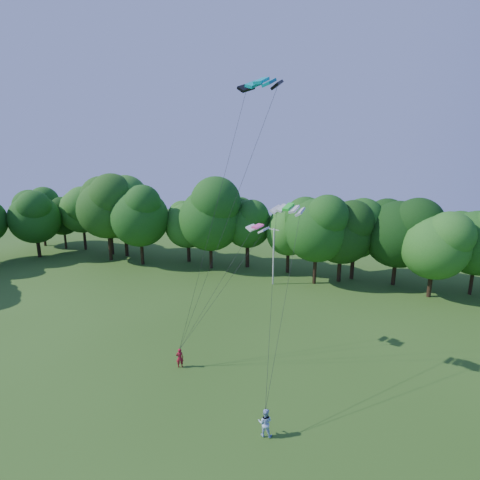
% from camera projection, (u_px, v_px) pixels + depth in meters
% --- Properties ---
extents(utility_pole, '(1.39, 0.64, 7.34)m').
position_uv_depth(utility_pole, '(273.00, 256.00, 47.04)').
color(utility_pole, silver).
rests_on(utility_pole, ground).
extents(kite_flyer_left, '(0.71, 0.63, 1.63)m').
position_uv_depth(kite_flyer_left, '(180.00, 358.00, 29.62)').
color(kite_flyer_left, maroon).
rests_on(kite_flyer_left, ground).
extents(kite_flyer_right, '(0.96, 0.79, 1.82)m').
position_uv_depth(kite_flyer_right, '(265.00, 422.00, 22.52)').
color(kite_flyer_right, '#ADCBF0').
rests_on(kite_flyer_right, ground).
extents(kite_teal, '(3.22, 1.94, 0.63)m').
position_uv_depth(kite_teal, '(261.00, 81.00, 25.43)').
color(kite_teal, '#05A2AC').
rests_on(kite_teal, ground).
extents(kite_green, '(2.51, 1.59, 0.45)m').
position_uv_depth(kite_green, '(288.00, 207.00, 26.26)').
color(kite_green, '#20DA2D').
rests_on(kite_green, ground).
extents(kite_pink, '(2.10, 1.60, 0.29)m').
position_uv_depth(kite_pink, '(258.00, 226.00, 30.48)').
color(kite_pink, '#FF4696').
rests_on(kite_pink, ground).
extents(tree_back_west, '(9.57, 9.57, 13.93)m').
position_uv_depth(tree_back_west, '(106.00, 205.00, 56.15)').
color(tree_back_west, '#321E14').
rests_on(tree_back_west, ground).
extents(tree_back_center, '(8.62, 8.62, 12.54)m').
position_uv_depth(tree_back_center, '(342.00, 223.00, 47.11)').
color(tree_back_center, black).
rests_on(tree_back_center, ground).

